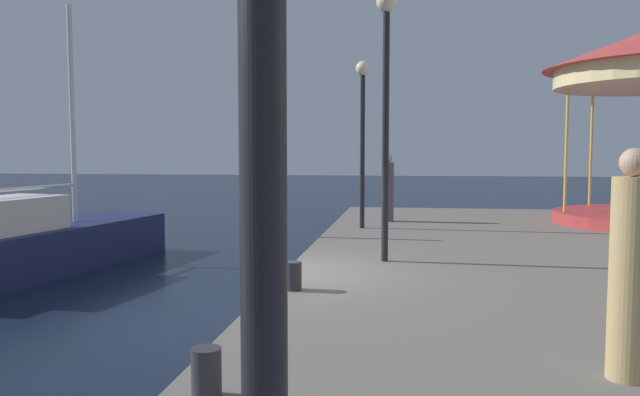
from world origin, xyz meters
name	(u,v)px	position (x,y,z in m)	size (l,w,h in m)	color
ground_plane	(285,320)	(0.00, 0.00, 0.00)	(120.00, 120.00, 0.00)	black
sailboat_navy	(33,243)	(-6.34, 2.91, 0.69)	(3.22, 7.32, 6.24)	#19214C
lamp_post_mid_promenade	(386,81)	(1.58, 1.17, 3.97)	(0.36, 0.36, 4.69)	black
lamp_post_far_end	(363,114)	(0.84, 5.83, 3.68)	(0.36, 0.36, 4.19)	black
bollard_center	(206,373)	(0.39, -5.10, 1.00)	(0.24, 0.24, 0.40)	#2D2D33
bollard_south	(293,276)	(0.38, -1.29, 1.00)	(0.24, 0.24, 0.40)	#2D2D33
person_near_carousel	(388,190)	(1.43, 7.44, 1.68)	(0.34, 0.34, 1.88)	#514C56
person_mid_promenade	(630,272)	(3.83, -4.21, 1.73)	(0.34, 0.34, 1.98)	tan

